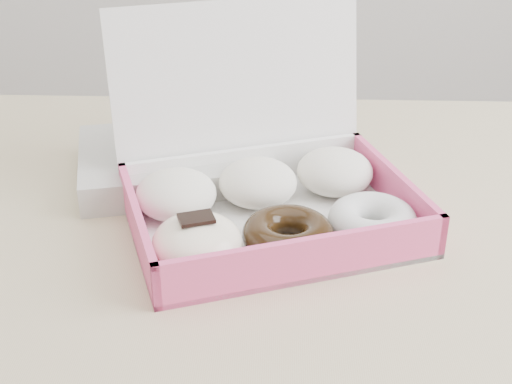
{
  "coord_description": "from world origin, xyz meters",
  "views": [
    {
      "loc": [
        0.08,
        -0.76,
        1.19
      ],
      "look_at": [
        0.05,
        -0.06,
        0.81
      ],
      "focal_mm": 50.0,
      "sensor_mm": 36.0,
      "label": 1
    }
  ],
  "objects": [
    {
      "name": "newspapers",
      "position": [
        -0.07,
        0.11,
        0.77
      ],
      "size": [
        0.29,
        0.25,
        0.04
      ],
      "primitive_type": "cube",
      "rotation": [
        0.0,
        0.0,
        0.24
      ],
      "color": "silver",
      "rests_on": "table"
    },
    {
      "name": "table",
      "position": [
        0.0,
        0.0,
        0.67
      ],
      "size": [
        1.2,
        0.8,
        0.75
      ],
      "color": "tan",
      "rests_on": "ground"
    },
    {
      "name": "donut_box",
      "position": [
        0.06,
        -0.01,
        0.79
      ],
      "size": [
        0.4,
        0.37,
        0.24
      ],
      "rotation": [
        0.0,
        0.0,
        0.34
      ],
      "color": "white",
      "rests_on": "table"
    }
  ]
}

